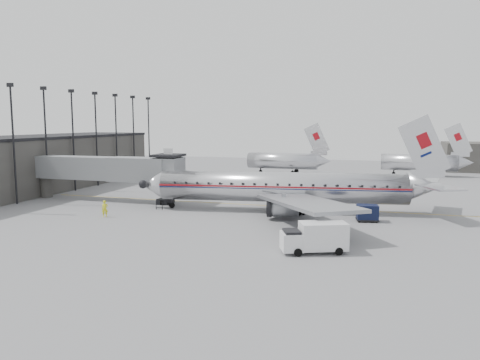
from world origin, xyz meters
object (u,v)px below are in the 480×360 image
at_px(baggage_cart_navy, 367,213).
at_px(ramp_worker, 105,209).
at_px(airliner, 288,187).
at_px(baggage_cart_white, 297,207).
at_px(service_van, 315,237).

relative_size(baggage_cart_navy, ramp_worker, 1.36).
distance_m(airliner, baggage_cart_white, 2.68).
height_order(airliner, baggage_cart_navy, airliner).
bearing_deg(airliner, baggage_cart_white, -51.91).
bearing_deg(service_van, airliner, 86.01).
height_order(service_van, baggage_cart_white, service_van).
bearing_deg(ramp_worker, baggage_cart_navy, -19.62).
relative_size(airliner, service_van, 6.38).
distance_m(airliner, service_van, 17.53).
height_order(baggage_cart_white, ramp_worker, ramp_worker).
xyz_separation_m(service_van, baggage_cart_navy, (3.69, 13.49, -0.35)).
bearing_deg(baggage_cart_white, service_van, -79.83).
relative_size(baggage_cart_navy, baggage_cart_white, 1.18).
height_order(baggage_cart_navy, baggage_cart_white, baggage_cart_navy).
height_order(airliner, ramp_worker, airliner).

